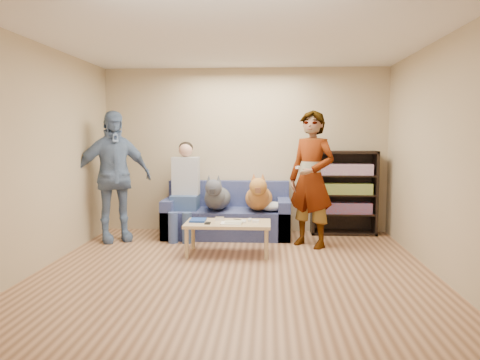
# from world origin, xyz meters

# --- Properties ---
(ground) EXTENTS (5.00, 5.00, 0.00)m
(ground) POSITION_xyz_m (0.00, 0.00, 0.00)
(ground) COLOR brown
(ground) RESTS_ON ground
(ceiling) EXTENTS (5.00, 5.00, 0.00)m
(ceiling) POSITION_xyz_m (0.00, 0.00, 2.60)
(ceiling) COLOR white
(ceiling) RESTS_ON ground
(wall_back) EXTENTS (4.50, 0.00, 4.50)m
(wall_back) POSITION_xyz_m (0.00, 2.50, 1.30)
(wall_back) COLOR tan
(wall_back) RESTS_ON ground
(wall_front) EXTENTS (4.50, 0.00, 4.50)m
(wall_front) POSITION_xyz_m (0.00, -2.50, 1.30)
(wall_front) COLOR tan
(wall_front) RESTS_ON ground
(wall_left) EXTENTS (0.00, 5.00, 5.00)m
(wall_left) POSITION_xyz_m (-2.25, 0.00, 1.30)
(wall_left) COLOR tan
(wall_left) RESTS_ON ground
(wall_right) EXTENTS (0.00, 5.00, 5.00)m
(wall_right) POSITION_xyz_m (2.25, 0.00, 1.30)
(wall_right) COLOR tan
(wall_right) RESTS_ON ground
(blanket) EXTENTS (0.39, 0.33, 0.14)m
(blanket) POSITION_xyz_m (0.43, 1.87, 0.50)
(blanket) COLOR silver
(blanket) RESTS_ON sofa
(person_standing_right) EXTENTS (0.82, 0.77, 1.88)m
(person_standing_right) POSITION_xyz_m (0.97, 1.48, 0.94)
(person_standing_right) COLOR gray
(person_standing_right) RESTS_ON ground
(person_standing_left) EXTENTS (1.19, 0.97, 1.89)m
(person_standing_left) POSITION_xyz_m (-1.88, 1.65, 0.95)
(person_standing_left) COLOR #6F8BB1
(person_standing_left) RESTS_ON ground
(held_controller) EXTENTS (0.08, 0.13, 0.03)m
(held_controller) POSITION_xyz_m (0.77, 1.28, 1.12)
(held_controller) COLOR white
(held_controller) RESTS_ON person_standing_right
(notebook_blue) EXTENTS (0.20, 0.26, 0.03)m
(notebook_blue) POSITION_xyz_m (-0.54, 1.03, 0.43)
(notebook_blue) COLOR navy
(notebook_blue) RESTS_ON coffee_table
(papers) EXTENTS (0.26, 0.20, 0.02)m
(papers) POSITION_xyz_m (-0.09, 0.88, 0.43)
(papers) COLOR white
(papers) RESTS_ON coffee_table
(magazine) EXTENTS (0.22, 0.17, 0.01)m
(magazine) POSITION_xyz_m (-0.06, 0.90, 0.44)
(magazine) COLOR #C1BB9A
(magazine) RESTS_ON coffee_table
(camera_silver) EXTENTS (0.11, 0.06, 0.05)m
(camera_silver) POSITION_xyz_m (-0.26, 1.10, 0.45)
(camera_silver) COLOR silver
(camera_silver) RESTS_ON coffee_table
(controller_a) EXTENTS (0.04, 0.13, 0.03)m
(controller_a) POSITION_xyz_m (0.14, 1.08, 0.43)
(controller_a) COLOR silver
(controller_a) RESTS_ON coffee_table
(controller_b) EXTENTS (0.09, 0.06, 0.03)m
(controller_b) POSITION_xyz_m (0.22, 1.00, 0.43)
(controller_b) COLOR white
(controller_b) RESTS_ON coffee_table
(headphone_cup_a) EXTENTS (0.07, 0.07, 0.02)m
(headphone_cup_a) POSITION_xyz_m (0.06, 0.96, 0.43)
(headphone_cup_a) COLOR white
(headphone_cup_a) RESTS_ON coffee_table
(headphone_cup_b) EXTENTS (0.07, 0.07, 0.02)m
(headphone_cup_b) POSITION_xyz_m (0.06, 1.04, 0.43)
(headphone_cup_b) COLOR white
(headphone_cup_b) RESTS_ON coffee_table
(pen_orange) EXTENTS (0.13, 0.06, 0.01)m
(pen_orange) POSITION_xyz_m (-0.16, 0.82, 0.42)
(pen_orange) COLOR #D8561E
(pen_orange) RESTS_ON coffee_table
(pen_black) EXTENTS (0.13, 0.08, 0.01)m
(pen_black) POSITION_xyz_m (-0.02, 1.16, 0.42)
(pen_black) COLOR black
(pen_black) RESTS_ON coffee_table
(wallet) EXTENTS (0.07, 0.12, 0.02)m
(wallet) POSITION_xyz_m (-0.39, 0.86, 0.43)
(wallet) COLOR black
(wallet) RESTS_ON coffee_table
(sofa) EXTENTS (1.90, 0.85, 0.82)m
(sofa) POSITION_xyz_m (-0.25, 2.10, 0.28)
(sofa) COLOR #515B93
(sofa) RESTS_ON ground
(person_seated) EXTENTS (0.40, 0.73, 1.47)m
(person_seated) POSITION_xyz_m (-0.88, 1.97, 0.77)
(person_seated) COLOR #394D7E
(person_seated) RESTS_ON sofa
(dog_gray) EXTENTS (0.39, 1.24, 0.57)m
(dog_gray) POSITION_xyz_m (-0.39, 1.90, 0.63)
(dog_gray) COLOR #4E5158
(dog_gray) RESTS_ON sofa
(dog_tan) EXTENTS (0.41, 1.16, 0.59)m
(dog_tan) POSITION_xyz_m (0.23, 1.91, 0.64)
(dog_tan) COLOR #C1723B
(dog_tan) RESTS_ON sofa
(coffee_table) EXTENTS (1.10, 0.60, 0.42)m
(coffee_table) POSITION_xyz_m (-0.14, 0.98, 0.37)
(coffee_table) COLOR #CFB67F
(coffee_table) RESTS_ON ground
(bookshelf) EXTENTS (1.00, 0.34, 1.30)m
(bookshelf) POSITION_xyz_m (1.55, 2.33, 0.68)
(bookshelf) COLOR black
(bookshelf) RESTS_ON ground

